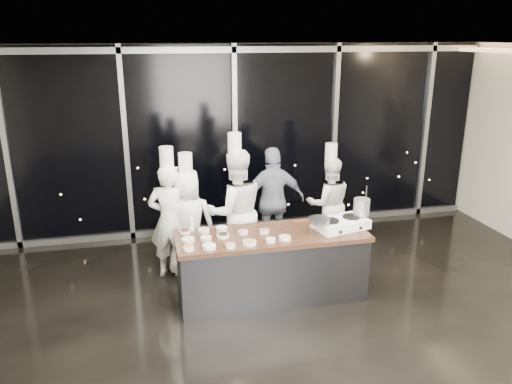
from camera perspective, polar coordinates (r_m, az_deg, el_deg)
ground at (r=6.06m, az=3.97°, el=-15.85°), size 9.00×9.00×0.00m
room_shell at (r=5.23m, az=6.34°, el=5.45°), size 9.02×7.02×3.21m
window_wall at (r=8.57m, az=-2.48°, el=5.87°), size 8.90×0.11×3.20m
demo_counter at (r=6.59m, az=1.77°, el=-8.37°), size 2.46×0.86×0.90m
stove at (r=6.66m, az=9.65°, el=-3.55°), size 0.76×0.57×0.14m
frying_pan at (r=6.44m, az=7.15°, el=-3.20°), size 0.52×0.34×0.05m
stock_pot at (r=6.78m, az=11.98°, el=-1.65°), size 0.26×0.26×0.21m
prep_bowls at (r=6.23m, az=-3.58°, el=-5.22°), size 1.34×0.70×0.05m
squeeze_bottle at (r=6.51m, az=-7.38°, el=-3.57°), size 0.06×0.06×0.22m
chef_far_left at (r=7.10m, az=-9.81°, el=-3.14°), size 0.70×0.56×1.90m
chef_left at (r=7.15m, az=-7.78°, el=-3.38°), size 0.84×0.62×1.79m
chef_center at (r=7.15m, az=-2.37°, el=-2.19°), size 0.95×0.77×2.05m
guest at (r=7.78m, az=2.00°, el=-1.03°), size 1.01×0.45×1.71m
chef_right at (r=8.05m, az=8.32°, el=-1.25°), size 0.79×0.64×1.73m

